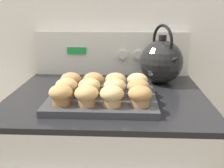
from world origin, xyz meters
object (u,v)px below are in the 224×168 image
Objects in this scene: muffin_r1_c2 at (115,87)px; muffin_r1_c3 at (138,88)px; muffin_r0_c0 at (61,94)px; tea_kettle at (162,61)px; muffin_r2_c3 at (137,82)px; muffin_r0_c3 at (140,96)px; muffin_pan at (102,100)px; muffin_r0_c2 at (112,95)px; muffin_r2_c0 at (71,81)px; muffin_r2_c1 at (94,81)px; muffin_r1_c0 at (67,87)px; muffin_r1_c1 at (89,87)px; muffin_r2_c2 at (116,81)px; muffin_r0_c1 at (87,95)px.

muffin_r1_c3 is at bearing -2.55° from muffin_r1_c2.
muffin_r0_c0 is 0.30× the size of tea_kettle.
muffin_r2_c3 is (0.08, 0.08, 0.00)m from muffin_r1_c2.
muffin_r0_c3 is 0.16m from muffin_r2_c3.
muffin_pan is 0.36m from tea_kettle.
tea_kettle is (0.11, 0.26, 0.04)m from muffin_r1_c3.
muffin_r0_c3 is (0.09, 0.00, 0.00)m from muffin_r0_c2.
muffin_r1_c3 and muffin_r2_c3 have the same top height.
muffin_r0_c3 is (0.24, 0.00, 0.00)m from muffin_r0_c0.
muffin_r2_c3 is at bearing 91.05° from muffin_r0_c3.
muffin_r1_c3 is 0.25m from muffin_r2_c0.
tea_kettle is (0.26, 0.18, 0.04)m from muffin_r2_c1.
muffin_pan is at bearing -146.46° from muffin_r2_c3.
tea_kettle is at bearing 34.19° from muffin_r2_c1.
muffin_r1_c0 is at bearing -179.89° from muffin_r1_c3.
muffin_r0_c3 is at bearing -87.96° from muffin_r1_c3.
muffin_r1_c0 is 1.00× the size of muffin_r1_c1.
muffin_r1_c2 and muffin_r2_c1 have the same top height.
muffin_r2_c1 is at bearing 114.82° from muffin_pan.
muffin_r1_c1 is (0.08, 0.00, 0.00)m from muffin_r1_c0.
muffin_r1_c2 is (0.04, 0.00, 0.04)m from muffin_pan.
muffin_r0_c0 is 0.08m from muffin_r1_c0.
muffin_r2_c0 is at bearing -177.30° from muffin_r2_c1.
muffin_r0_c3 is 1.00× the size of muffin_r2_c0.
muffin_r1_c3 is 1.00× the size of muffin_r2_c2.
muffin_r1_c0 is 1.00× the size of muffin_r2_c2.
muffin_r0_c3 and muffin_r1_c0 have the same top height.
muffin_r2_c1 is (0.08, 0.16, 0.00)m from muffin_r0_c0.
muffin_r0_c3 and muffin_r1_c2 have the same top height.
muffin_r1_c2 is at bearing 135.27° from muffin_r0_c3.
muffin_r0_c0 is at bearing -90.47° from muffin_r2_c0.
muffin_r2_c0 is (0.00, 0.15, 0.00)m from muffin_r0_c0.
muffin_r1_c0 reaches higher than muffin_pan.
muffin_r0_c3 is 0.18m from muffin_r1_c1.
tea_kettle is at bearing 27.91° from muffin_r2_c0.
muffin_r1_c2 is at bearing 1.39° from muffin_r1_c0.
muffin_pan is 0.15m from muffin_r0_c3.
muffin_r2_c1 is (-0.16, 0.08, 0.00)m from muffin_r1_c3.
muffin_r0_c1 and muffin_r0_c2 have the same top height.
tea_kettle reaches higher than muffin_r2_c0.
muffin_r2_c0 is (-0.24, 0.08, 0.00)m from muffin_r1_c3.
muffin_r2_c2 is at bearing -0.38° from muffin_r2_c1.
muffin_r1_c3 is (0.08, 0.08, 0.00)m from muffin_r0_c2.
muffin_r0_c3 is (0.12, -0.08, 0.04)m from muffin_pan.
muffin_r0_c3 is at bearing 2.31° from muffin_r0_c2.
muffin_r1_c0 is 1.00× the size of muffin_r2_c0.
muffin_r0_c1 is at bearing -153.31° from muffin_r1_c3.
tea_kettle is at bearing 59.62° from muffin_r2_c3.
muffin_r0_c1 is 1.00× the size of muffin_r2_c3.
muffin_r0_c0 is at bearing -135.85° from muffin_r2_c2.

